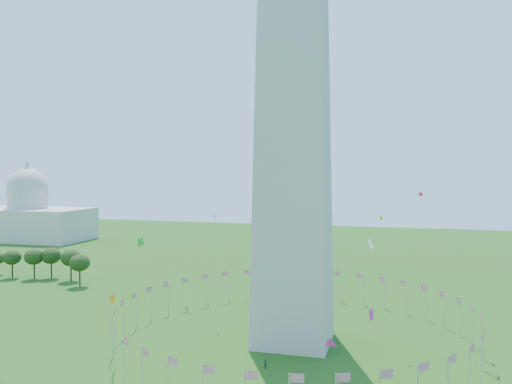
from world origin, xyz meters
TOP-DOWN VIEW (x-y plane):
  - flag_ring at (-0.00, 50.00)m, footprint 80.24×80.24m
  - capitol_building at (-180.00, 180.00)m, footprint 70.00×35.00m
  - kites_aloft at (10.94, 22.46)m, footprint 110.90×77.72m
  - tree_line_west at (-103.48, 90.67)m, footprint 55.31×15.73m

SIDE VIEW (x-z plane):
  - flag_ring at x=0.00m, z-range 0.00..9.00m
  - tree_line_west at x=-103.48m, z-range -0.26..10.88m
  - kites_aloft at x=10.94m, z-range 2.97..33.78m
  - capitol_building at x=-180.00m, z-range 0.00..46.00m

